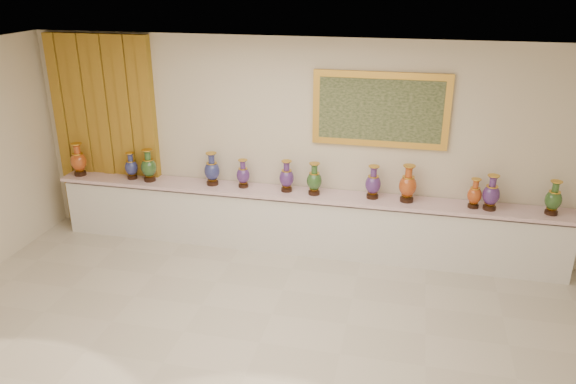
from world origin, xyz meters
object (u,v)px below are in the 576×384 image
Objects in this scene: vase_1 at (131,167)px; vase_2 at (149,167)px; counter at (301,222)px; vase_0 at (79,161)px.

vase_2 is at bearing -5.61° from vase_1.
vase_1 is 0.30m from vase_2.
vase_2 is (0.30, -0.03, 0.03)m from vase_1.
vase_1 is at bearing 174.39° from vase_2.
vase_2 is (-2.28, -0.05, 0.68)m from counter.
vase_0 reaches higher than vase_2.
counter is at bearing 0.88° from vase_0.
vase_1 is (0.85, 0.03, -0.04)m from vase_0.
counter is 3.49m from vase_0.
vase_0 is 1.24× the size of vase_1.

